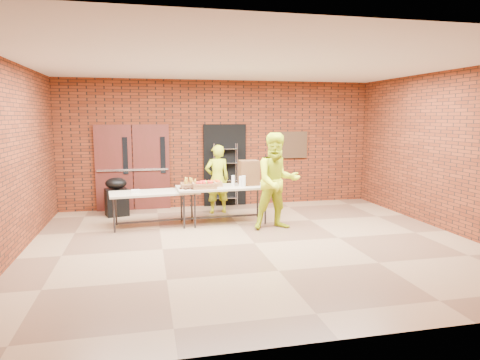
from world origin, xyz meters
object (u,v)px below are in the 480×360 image
Objects in this scene: table_right at (223,189)px; covered_grill at (117,197)px; wire_rack at (226,175)px; volunteer_man at (277,181)px; coffee_dispenser at (249,173)px; table_left at (154,195)px; volunteer_woman at (217,179)px.

table_right is 2.60m from covered_grill.
covered_grill reaches higher than table_right.
wire_rack is 2.49m from volunteer_man.
covered_grill is at bearing 158.65° from coffee_dispenser.
wire_rack reaches higher than covered_grill.
wire_rack is at bearing -4.43° from covered_grill.
coffee_dispenser is (0.22, -1.60, 0.26)m from wire_rack.
table_left is 3.47× the size of coffee_dispenser.
table_right is 3.66× the size of coffee_dispenser.
coffee_dispenser is 3.16m from covered_grill.
wire_rack is at bearing 102.69° from volunteer_man.
table_right is at bearing -172.96° from coffee_dispenser.
wire_rack reaches higher than coffee_dispenser.
table_left is at bearing 26.85° from volunteer_woman.
covered_grill is at bearing 118.90° from table_left.
wire_rack is at bearing 97.96° from coffee_dispenser.
volunteer_man is (0.62, -2.40, 0.18)m from wire_rack.
table_left is at bearing -133.02° from wire_rack.
volunteer_man is at bearing -38.34° from table_right.
covered_grill is at bearing 150.35° from table_right.
volunteer_man is at bearing -44.85° from covered_grill.
table_right is at bearing -42.05° from covered_grill.
volunteer_woman is (0.05, 0.98, 0.08)m from table_right.
coffee_dispenser reaches higher than covered_grill.
volunteer_man reaches higher than table_left.
table_right is at bearing -4.34° from table_left.
volunteer_woman is at bearing 117.21° from volunteer_man.
table_left is 2.09m from coffee_dispenser.
volunteer_man is at bearing 111.78° from volunteer_woman.
covered_grill is 3.85m from volunteer_man.
coffee_dispenser reaches higher than table_right.
volunteer_woman is (-0.55, 0.91, -0.26)m from coffee_dispenser.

